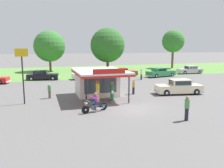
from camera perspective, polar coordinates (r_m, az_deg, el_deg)
ground_plane at (r=19.49m, az=5.02°, el=-5.96°), size 300.00×300.00×0.00m
grass_verge_strip at (r=48.18m, az=-8.69°, el=3.19°), size 120.00×24.00×0.01m
service_station_kiosk at (r=23.83m, az=-3.71°, el=0.91°), size 4.85×6.71×3.27m
gas_pump_nearside at (r=20.97m, az=-3.63°, el=-2.14°), size 0.44×0.44×2.10m
gas_pump_offside at (r=21.36m, az=0.02°, el=-2.17°), size 0.44×0.44×1.90m
motorcycle_with_rider at (r=18.11m, az=-4.28°, el=-5.02°), size 2.23×0.94×1.58m
featured_classic_sedan at (r=25.92m, az=16.47°, el=-0.81°), size 5.33×2.55×1.60m
parked_car_second_row_spare at (r=39.69m, az=2.73°, el=2.92°), size 4.99×2.05×1.44m
parked_car_back_row_far_right at (r=36.61m, az=-6.00°, el=2.40°), size 5.46×2.27×1.55m
parked_car_back_row_far_left at (r=39.97m, az=12.11°, el=2.82°), size 5.66×3.00×1.54m
parked_car_back_row_left at (r=46.02m, az=19.01°, el=3.34°), size 5.03×1.89×1.49m
parked_car_back_row_centre at (r=36.92m, az=-17.10°, el=2.04°), size 5.07×2.51×1.47m
bystander_standing_back_lot at (r=23.57m, az=-15.47°, el=-1.61°), size 0.34×0.34×1.51m
bystander_chatting_near_pumps at (r=16.76m, az=18.35°, el=-5.64°), size 0.34×0.34×1.78m
bystander_strolling_foreground at (r=35.80m, az=7.39°, el=2.47°), size 0.34×0.34×1.64m
bystander_admiring_sedan at (r=24.78m, az=5.42°, el=-0.72°), size 0.34×0.34×1.53m
tree_oak_distant_spare at (r=49.84m, az=-1.11°, el=9.73°), size 7.46×7.46×9.15m
tree_oak_far_left at (r=49.15m, az=-15.46°, el=9.15°), size 6.41×6.41×8.41m
tree_oak_centre at (r=56.40m, az=15.07°, el=10.21°), size 5.27×5.27×9.03m
roadside_pole_sign at (r=21.63m, az=-21.66°, el=4.06°), size 1.10×0.12×4.99m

